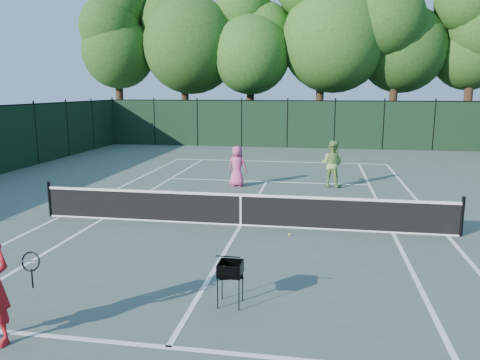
% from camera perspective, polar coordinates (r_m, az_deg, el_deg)
% --- Properties ---
extents(ground, '(90.00, 90.00, 0.00)m').
position_cam_1_polar(ground, '(13.17, 0.08, -5.55)').
color(ground, '#47564C').
rests_on(ground, ground).
extents(sideline_doubles_left, '(0.10, 23.77, 0.01)m').
position_cam_1_polar(sideline_doubles_left, '(15.06, -21.02, -4.16)').
color(sideline_doubles_left, white).
rests_on(sideline_doubles_left, ground).
extents(sideline_doubles_right, '(0.10, 23.77, 0.01)m').
position_cam_1_polar(sideline_doubles_right, '(13.43, 23.97, -6.20)').
color(sideline_doubles_right, white).
rests_on(sideline_doubles_right, ground).
extents(sideline_singles_left, '(0.10, 23.77, 0.01)m').
position_cam_1_polar(sideline_singles_left, '(14.42, -16.31, -4.53)').
color(sideline_singles_left, white).
rests_on(sideline_singles_left, ground).
extents(sideline_singles_right, '(0.10, 23.77, 0.01)m').
position_cam_1_polar(sideline_singles_right, '(13.15, 18.15, -6.13)').
color(sideline_singles_right, white).
rests_on(sideline_singles_right, ground).
extents(baseline_far, '(10.97, 0.10, 0.01)m').
position_cam_1_polar(baseline_far, '(24.71, 4.72, 2.25)').
color(baseline_far, white).
rests_on(baseline_far, ground).
extents(service_line_near, '(8.23, 0.10, 0.01)m').
position_cam_1_polar(service_line_near, '(7.43, -8.76, -19.50)').
color(service_line_near, white).
rests_on(service_line_near, ground).
extents(service_line_far, '(8.23, 0.10, 0.01)m').
position_cam_1_polar(service_line_far, '(19.33, 3.27, -0.19)').
color(service_line_far, white).
rests_on(service_line_far, ground).
extents(center_service_line, '(0.10, 12.80, 0.01)m').
position_cam_1_polar(center_service_line, '(13.17, 0.08, -5.54)').
color(center_service_line, white).
rests_on(center_service_line, ground).
extents(tennis_net, '(11.69, 0.09, 1.06)m').
position_cam_1_polar(tennis_net, '(13.04, 0.08, -3.55)').
color(tennis_net, black).
rests_on(tennis_net, ground).
extents(fence_far, '(24.00, 0.05, 3.00)m').
position_cam_1_polar(fence_far, '(30.60, 5.80, 6.75)').
color(fence_far, black).
rests_on(fence_far, ground).
extents(tree_0, '(6.40, 6.40, 13.14)m').
position_cam_1_polar(tree_0, '(37.42, -14.85, 17.44)').
color(tree_0, black).
rests_on(tree_0, ground).
extents(tree_1, '(6.80, 6.80, 13.98)m').
position_cam_1_polar(tree_1, '(36.24, -6.93, 18.78)').
color(tree_1, black).
rests_on(tree_1, ground).
extents(tree_2, '(6.00, 6.00, 12.40)m').
position_cam_1_polar(tree_2, '(34.85, 1.30, 17.57)').
color(tree_2, black).
rests_on(tree_2, ground).
extents(tree_3, '(7.00, 7.00, 14.45)m').
position_cam_1_polar(tree_3, '(35.14, 10.03, 19.46)').
color(tree_3, black).
rests_on(tree_3, ground).
extents(tree_4, '(6.20, 6.20, 12.97)m').
position_cam_1_polar(tree_4, '(34.67, 18.68, 17.74)').
color(tree_4, black).
rests_on(tree_4, ground).
extents(tree_5, '(5.80, 5.80, 12.23)m').
position_cam_1_polar(tree_5, '(36.15, 26.69, 16.18)').
color(tree_5, black).
rests_on(tree_5, ground).
extents(player_pink, '(0.89, 0.71, 1.60)m').
position_cam_1_polar(player_pink, '(18.27, -0.33, 1.71)').
color(player_pink, '#CB477E').
rests_on(player_pink, ground).
extents(player_green, '(1.07, 0.95, 1.81)m').
position_cam_1_polar(player_green, '(18.52, 11.15, 1.95)').
color(player_green, '#7AA452').
rests_on(player_green, ground).
extents(ball_hopper, '(0.52, 0.52, 0.79)m').
position_cam_1_polar(ball_hopper, '(8.31, -1.20, -10.82)').
color(ball_hopper, black).
rests_on(ball_hopper, ground).
extents(loose_ball_midcourt, '(0.07, 0.07, 0.07)m').
position_cam_1_polar(loose_ball_midcourt, '(12.33, 6.07, -6.62)').
color(loose_ball_midcourt, yellow).
rests_on(loose_ball_midcourt, ground).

